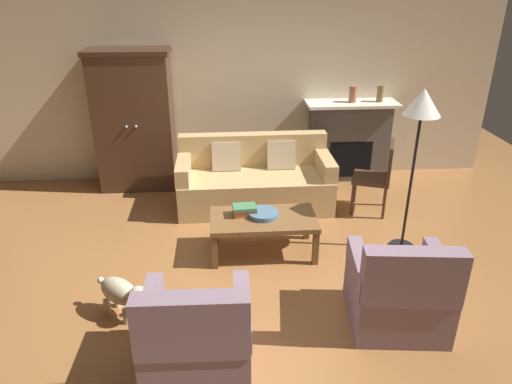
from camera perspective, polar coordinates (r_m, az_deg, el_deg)
ground_plane at (r=4.81m, az=-0.76°, el=-9.41°), size 9.60×9.60×0.00m
back_wall at (r=6.65m, az=-2.20°, el=13.49°), size 7.20×0.10×2.80m
fireplace at (r=6.86m, az=11.13°, el=6.19°), size 1.26×0.48×1.12m
armoire at (r=6.54m, az=-14.49°, el=8.34°), size 1.06×0.57×1.86m
couch at (r=5.99m, az=-0.17°, el=1.31°), size 1.93×0.87×0.86m
coffee_table at (r=4.91m, az=0.90°, el=-3.65°), size 1.10×0.60×0.42m
fruit_bowl at (r=4.90m, az=0.89°, el=-2.65°), size 0.32×0.32×0.05m
book_stack at (r=4.91m, az=-1.36°, el=-2.22°), size 0.26×0.19×0.11m
mantel_vase_terracotta at (r=6.66m, az=11.64°, el=11.54°), size 0.11×0.11×0.22m
mantel_vase_bronze at (r=6.77m, az=14.81°, el=11.46°), size 0.09×0.09×0.23m
armchair_near_left at (r=3.59m, az=-7.17°, el=-17.17°), size 0.80×0.79×0.88m
armchair_near_right at (r=4.15m, az=16.90°, el=-11.58°), size 0.85×0.85×0.88m
side_chair_wooden at (r=5.92m, az=14.70°, el=2.23°), size 0.57×0.57×0.90m
floor_lamp at (r=4.85m, az=19.40°, el=9.07°), size 0.36×0.36×1.74m
dog at (r=4.25m, az=-15.95°, el=-11.64°), size 0.48×0.42×0.39m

